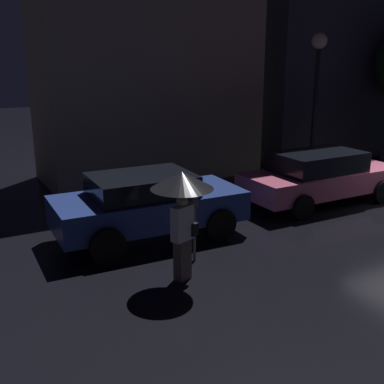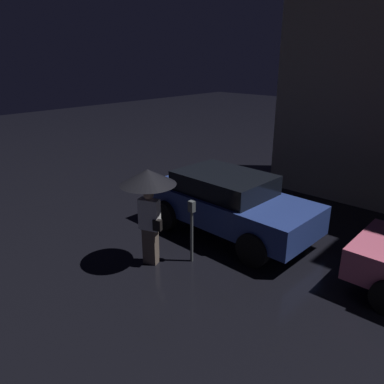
{
  "view_description": "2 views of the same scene",
  "coord_description": "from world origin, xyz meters",
  "px_view_note": "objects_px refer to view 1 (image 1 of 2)",
  "views": [
    {
      "loc": [
        -10.88,
        -7.73,
        3.86
      ],
      "look_at": [
        -6.63,
        0.07,
        1.3
      ],
      "focal_mm": 45.0,
      "sensor_mm": 36.0,
      "label": 1
    },
    {
      "loc": [
        -2.23,
        -5.17,
        3.94
      ],
      "look_at": [
        -7.45,
        0.57,
        1.11
      ],
      "focal_mm": 35.0,
      "sensor_mm": 36.0,
      "label": 2
    }
  ],
  "objects_px": {
    "parked_car_blue": "(148,204)",
    "parking_meter": "(194,221)",
    "pedestrian_with_umbrella": "(182,193)",
    "street_lamp_near": "(317,72)",
    "parked_car_pink": "(320,176)"
  },
  "relations": [
    {
      "from": "parking_meter",
      "to": "street_lamp_near",
      "type": "xyz_separation_m",
      "value": [
        6.62,
        4.11,
        2.51
      ]
    },
    {
      "from": "parking_meter",
      "to": "street_lamp_near",
      "type": "relative_size",
      "value": 0.29
    },
    {
      "from": "parked_car_pink",
      "to": "pedestrian_with_umbrella",
      "type": "relative_size",
      "value": 2.26
    },
    {
      "from": "parked_car_blue",
      "to": "parked_car_pink",
      "type": "distance_m",
      "value": 5.08
    },
    {
      "from": "street_lamp_near",
      "to": "parked_car_blue",
      "type": "bearing_deg",
      "value": -159.75
    },
    {
      "from": "parked_car_blue",
      "to": "street_lamp_near",
      "type": "xyz_separation_m",
      "value": [
        6.9,
        2.55,
        2.55
      ]
    },
    {
      "from": "parked_car_blue",
      "to": "pedestrian_with_umbrella",
      "type": "xyz_separation_m",
      "value": [
        -0.28,
        -2.15,
        0.83
      ]
    },
    {
      "from": "parked_car_blue",
      "to": "pedestrian_with_umbrella",
      "type": "distance_m",
      "value": 2.32
    },
    {
      "from": "parked_car_blue",
      "to": "parking_meter",
      "type": "bearing_deg",
      "value": -77.75
    },
    {
      "from": "parked_car_blue",
      "to": "pedestrian_with_umbrella",
      "type": "bearing_deg",
      "value": -95.52
    },
    {
      "from": "parked_car_blue",
      "to": "parking_meter",
      "type": "height_order",
      "value": "parked_car_blue"
    },
    {
      "from": "parked_car_blue",
      "to": "parking_meter",
      "type": "relative_size",
      "value": 3.13
    },
    {
      "from": "pedestrian_with_umbrella",
      "to": "parking_meter",
      "type": "height_order",
      "value": "pedestrian_with_umbrella"
    },
    {
      "from": "pedestrian_with_umbrella",
      "to": "parking_meter",
      "type": "distance_m",
      "value": 1.14
    },
    {
      "from": "parked_car_pink",
      "to": "parking_meter",
      "type": "bearing_deg",
      "value": -160.25
    }
  ]
}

